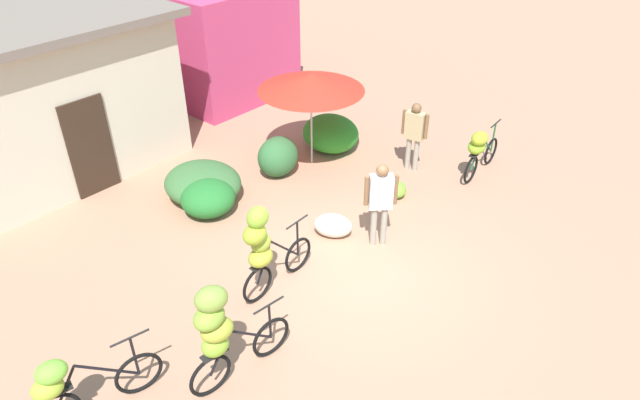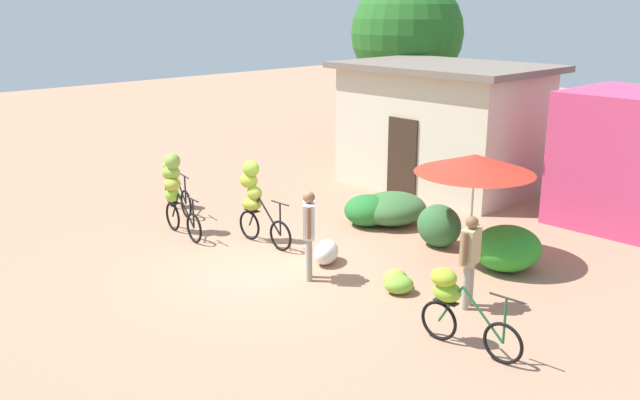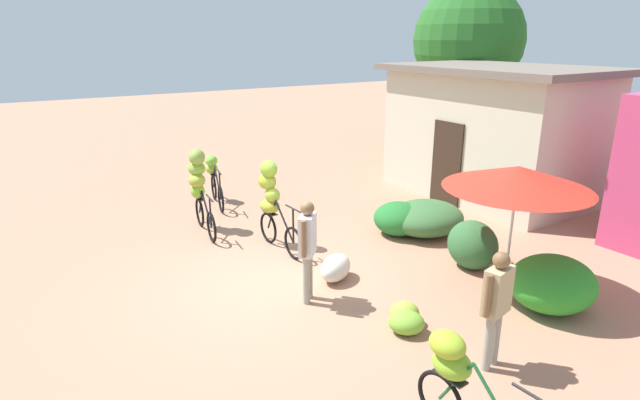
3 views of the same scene
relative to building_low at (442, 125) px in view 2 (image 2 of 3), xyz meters
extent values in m
plane|color=#AA7A5F|center=(1.50, -7.06, -1.64)|extent=(60.00, 60.00, 0.00)
cube|color=beige|center=(0.00, 0.00, -0.10)|extent=(4.74, 3.15, 3.08)
cube|color=#72665B|center=(0.00, 0.00, 1.52)|extent=(5.24, 3.65, 0.16)
cube|color=#332319|center=(0.00, -1.59, -0.64)|extent=(0.90, 0.06, 2.00)
cylinder|color=brown|center=(-3.49, 2.73, -0.27)|extent=(0.35, 0.35, 2.74)
sphere|color=#256322|center=(-3.49, 2.73, 2.17)|extent=(3.55, 3.55, 3.55)
ellipsoid|color=#246E2C|center=(0.97, -3.91, -1.30)|extent=(1.05, 1.05, 0.68)
ellipsoid|color=#3A6937|center=(1.24, -3.41, -1.30)|extent=(1.45, 1.62, 0.68)
ellipsoid|color=#306637|center=(2.88, -3.89, -1.20)|extent=(0.93, 0.78, 0.87)
ellipsoid|color=#2C8D28|center=(4.49, -3.99, -1.23)|extent=(1.21, 1.33, 0.81)
cylinder|color=beige|center=(3.74, -4.08, -0.64)|extent=(0.04, 0.04, 1.99)
cone|color=red|center=(3.74, -4.08, 0.25)|extent=(2.24, 2.24, 0.35)
torus|color=black|center=(-2.30, -6.48, -1.32)|extent=(0.64, 0.19, 0.64)
torus|color=black|center=(-3.33, -6.25, -1.32)|extent=(0.64, 0.19, 0.64)
cylinder|color=black|center=(-3.15, -6.29, -1.01)|extent=(0.40, 0.12, 0.64)
cylinder|color=black|center=(-2.63, -6.41, -1.01)|extent=(0.70, 0.19, 0.64)
cylinder|color=black|center=(-2.30, -6.48, -0.66)|extent=(0.49, 0.14, 0.03)
cylinder|color=black|center=(-2.30, -6.48, -0.99)|extent=(0.04, 0.04, 0.65)
cube|color=black|center=(-3.22, -6.27, -0.97)|extent=(0.38, 0.22, 0.02)
ellipsoid|color=#98B735|center=(-3.30, -6.29, -0.82)|extent=(0.44, 0.39, 0.27)
ellipsoid|color=#75BE39|center=(-3.21, -6.31, -0.60)|extent=(0.44, 0.39, 0.27)
torus|color=black|center=(-0.72, -7.32, -1.32)|extent=(0.63, 0.12, 0.63)
torus|color=black|center=(-1.70, -7.21, -1.32)|extent=(0.63, 0.12, 0.63)
cylinder|color=black|center=(-1.53, -7.23, -1.04)|extent=(0.38, 0.08, 0.59)
cylinder|color=black|center=(-1.04, -7.29, -1.04)|extent=(0.67, 0.11, 0.60)
cylinder|color=black|center=(-0.72, -7.32, -0.72)|extent=(0.50, 0.09, 0.03)
cylinder|color=black|center=(-0.72, -7.32, -1.02)|extent=(0.04, 0.04, 0.61)
cube|color=black|center=(-1.61, -7.22, -0.98)|extent=(0.37, 0.18, 0.02)
ellipsoid|color=#85B735|center=(-1.59, -7.25, -0.81)|extent=(0.41, 0.35, 0.33)
ellipsoid|color=#9CA835|center=(-1.55, -7.27, -0.56)|extent=(0.49, 0.43, 0.29)
ellipsoid|color=#83AD38|center=(-1.61, -7.23, -0.33)|extent=(0.45, 0.38, 0.29)
ellipsoid|color=#82A240|center=(-1.54, -7.23, -0.08)|extent=(0.51, 0.47, 0.33)
torus|color=black|center=(0.86, -6.36, -1.33)|extent=(0.62, 0.07, 0.62)
torus|color=black|center=(-0.09, -6.39, -1.33)|extent=(0.62, 0.07, 0.62)
cylinder|color=black|center=(0.08, -6.38, -1.00)|extent=(0.37, 0.05, 0.66)
cylinder|color=black|center=(0.56, -6.37, -1.00)|extent=(0.65, 0.06, 0.67)
cylinder|color=black|center=(0.86, -6.36, -0.66)|extent=(0.50, 0.04, 0.03)
cylinder|color=black|center=(0.86, -6.36, -0.99)|extent=(0.04, 0.04, 0.67)
cube|color=black|center=(0.01, -6.38, -0.99)|extent=(0.36, 0.15, 0.02)
ellipsoid|color=#9CA130|center=(0.01, -6.39, -0.84)|extent=(0.49, 0.42, 0.27)
ellipsoid|color=#97AF36|center=(0.07, -6.36, -0.61)|extent=(0.36, 0.30, 0.30)
ellipsoid|color=#99B12F|center=(-0.07, -6.39, -0.37)|extent=(0.44, 0.37, 0.32)
ellipsoid|color=#87B932|center=(0.01, -6.39, -0.10)|extent=(0.42, 0.36, 0.33)
torus|color=black|center=(6.32, -7.07, -1.34)|extent=(0.60, 0.09, 0.60)
torus|color=black|center=(5.30, -7.14, -1.34)|extent=(0.60, 0.09, 0.60)
cylinder|color=#19592D|center=(5.48, -7.13, -1.02)|extent=(0.39, 0.06, 0.65)
cylinder|color=#19592D|center=(5.99, -7.09, -1.02)|extent=(0.69, 0.08, 0.66)
cylinder|color=black|center=(6.32, -7.07, -0.67)|extent=(0.50, 0.06, 0.03)
cylinder|color=#19592D|center=(6.32, -7.07, -1.00)|extent=(0.04, 0.04, 0.67)
cube|color=black|center=(5.40, -7.13, -1.01)|extent=(0.37, 0.16, 0.02)
ellipsoid|color=#84B62C|center=(5.41, -7.13, -0.85)|extent=(0.45, 0.37, 0.30)
ellipsoid|color=#9BB72A|center=(5.38, -7.18, -0.62)|extent=(0.41, 0.34, 0.27)
ellipsoid|color=#75B035|center=(3.83, -6.27, -1.48)|extent=(0.65, 0.66, 0.31)
ellipsoid|color=#96B83A|center=(3.64, -6.14, -1.47)|extent=(0.54, 0.55, 0.34)
ellipsoid|color=silver|center=(1.98, -6.19, -1.42)|extent=(0.72, 0.83, 0.44)
cylinder|color=gray|center=(2.39, -7.01, -1.24)|extent=(0.11, 0.11, 0.79)
cylinder|color=gray|center=(2.26, -6.88, -1.24)|extent=(0.11, 0.11, 0.79)
cube|color=silver|center=(2.32, -6.94, -0.54)|extent=(0.43, 0.42, 0.62)
cylinder|color=brown|center=(2.50, -7.12, -0.51)|extent=(0.08, 0.08, 0.56)
cylinder|color=brown|center=(2.15, -6.77, -0.51)|extent=(0.08, 0.08, 0.56)
sphere|color=brown|center=(2.32, -6.94, -0.12)|extent=(0.21, 0.21, 0.21)
cylinder|color=gray|center=(4.94, -5.82, -1.26)|extent=(0.11, 0.11, 0.75)
cylinder|color=gray|center=(4.97, -5.99, -1.26)|extent=(0.11, 0.11, 0.75)
cube|color=tan|center=(4.95, -5.90, -0.59)|extent=(0.28, 0.43, 0.59)
cylinder|color=brown|center=(4.90, -5.66, -0.56)|extent=(0.08, 0.08, 0.53)
cylinder|color=brown|center=(5.01, -6.15, -0.56)|extent=(0.08, 0.08, 0.53)
sphere|color=brown|center=(4.95, -5.90, -0.19)|extent=(0.20, 0.20, 0.20)
camera|label=1|loc=(-4.44, -11.49, 4.62)|focal=31.80mm
camera|label=2|loc=(10.66, -14.68, 3.12)|focal=38.53mm
camera|label=3|loc=(8.33, -10.58, 2.28)|focal=28.41mm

